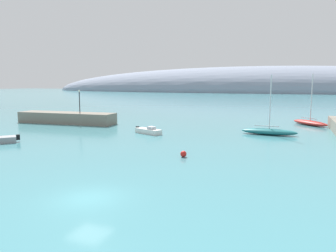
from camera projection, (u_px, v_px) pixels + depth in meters
name	position (u px, v px, depth m)	size (l,w,h in m)	color
water	(89.00, 198.00, 21.05)	(600.00, 600.00, 0.00)	teal
breakwater_rocks	(67.00, 118.00, 59.52)	(18.78, 4.00, 2.03)	gray
distant_ridge	(258.00, 92.00, 251.37)	(374.91, 78.57, 40.13)	gray
sailboat_teal_near_shore	(269.00, 131.00, 46.53)	(7.91, 2.33, 8.62)	#1E6B70
sailboat_red_mid_mooring	(310.00, 122.00, 56.86)	(6.65, 7.10, 9.05)	red
motorboat_white_alongside_breakwater	(148.00, 131.00, 47.54)	(4.87, 3.14, 1.12)	white
mooring_buoy_red	(183.00, 154.00, 32.65)	(0.64, 0.64, 0.64)	red
harbor_lamp_post	(79.00, 99.00, 57.95)	(0.36, 0.36, 4.19)	black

